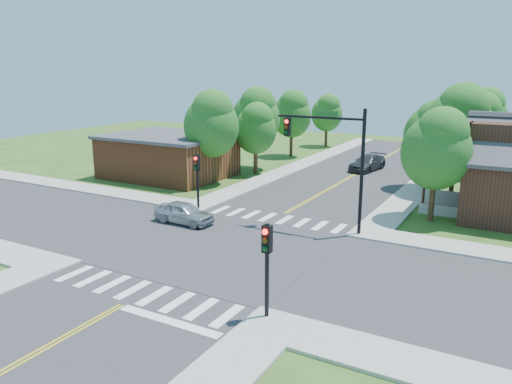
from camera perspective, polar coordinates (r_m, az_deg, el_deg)
The scene contains 25 objects.
ground at distance 26.63m, azimuth -3.79°, elevation -6.51°, with size 100.00×100.00×0.00m, color #2C4D18.
road_ns at distance 26.62m, azimuth -3.79°, elevation -6.47°, with size 10.00×90.00×0.04m, color #2D2D30.
road_ew at distance 26.62m, azimuth -3.79°, elevation -6.46°, with size 90.00×10.00×0.04m, color #2D2D30.
intersection_patch at distance 26.63m, azimuth -3.79°, elevation -6.51°, with size 10.20×10.20×0.06m, color #2D2D30.
sidewalk_nw at distance 47.97m, azimuth -9.42°, elevation 2.64°, with size 40.00×40.00×0.14m.
crosswalk_north at distance 31.71m, azimuth 2.31°, elevation -3.03°, with size 8.85×2.00×0.01m.
crosswalk_south at distance 22.08m, azimuth -12.73°, elevation -11.16°, with size 8.85×2.00×0.01m.
centerline at distance 26.61m, azimuth -3.80°, elevation -6.42°, with size 0.30×90.00×0.01m.
stop_bar at distance 19.68m, azimuth -9.90°, elevation -14.43°, with size 4.60×0.45×0.09m, color white.
signal_mast_ne at distance 28.56m, azimuth 8.88°, elevation 4.82°, with size 5.30×0.42×7.20m.
signal_pole_se at distance 18.48m, azimuth 1.23°, elevation -7.04°, with size 0.34×0.42×3.80m.
signal_pole_nw at distance 33.40m, azimuth -6.74°, elevation 2.38°, with size 0.34×0.42×3.80m.
building_nw at distance 44.65m, azimuth -9.97°, elevation 4.15°, with size 10.40×8.40×3.73m.
tree_e_a at distance 32.15m, azimuth 20.06°, elevation 4.85°, with size 4.21×4.00×7.16m.
tree_e_b at distance 39.43m, azimuth 22.17°, elevation 7.38°, with size 4.94×4.69×8.39m.
tree_e_c at distance 47.58m, azimuth 24.02°, elevation 7.42°, with size 4.40×4.18×7.47m.
tree_e_d at distance 56.46m, azimuth 24.68°, elevation 8.23°, with size 4.43×4.21×7.53m.
tree_w_a at distance 40.80m, azimuth -5.10°, elevation 7.93°, with size 4.56×4.33×7.75m.
tree_w_b at distance 46.78m, azimuth 0.04°, elevation 8.75°, with size 4.57×4.34×7.77m.
tree_w_c at distance 54.06m, azimuth 4.14°, elevation 9.03°, with size 4.25×4.04×7.23m.
tree_w_d at distance 61.88m, azimuth 8.15°, elevation 9.05°, with size 3.78×3.59×6.43m.
tree_house at distance 40.99m, azimuth 19.49°, elevation 6.56°, with size 4.14×3.93×7.03m.
tree_bldg at distance 44.63m, azimuth -0.01°, elevation 7.43°, with size 3.82×3.63×6.50m.
car_silver at distance 30.92m, azimuth -8.24°, elevation -2.41°, with size 3.98×1.72×1.34m, color #B7B8BE.
car_dgrey at distance 47.88m, azimuth 12.62°, elevation 3.24°, with size 2.73×5.12×1.41m, color #333539.
Camera 1 is at (13.68, -20.89, 9.26)m, focal length 35.00 mm.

